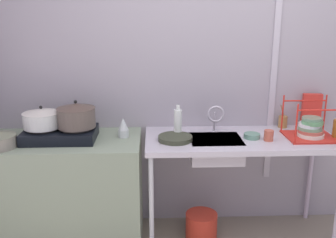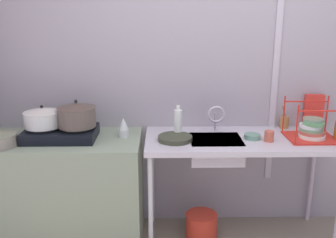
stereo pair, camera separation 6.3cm
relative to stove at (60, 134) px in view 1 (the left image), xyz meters
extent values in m
cube|color=#9E97A3|center=(1.31, 0.36, 0.40)|extent=(4.70, 0.10, 2.62)
cube|color=#BDB7C5|center=(1.68, 0.30, 0.53)|extent=(0.05, 0.01, 2.09)
cube|color=gray|center=(0.00, 0.00, -0.48)|extent=(1.20, 0.61, 0.86)
cube|color=#BDB7C5|center=(1.37, 0.00, -0.07)|extent=(1.46, 0.61, 0.04)
cylinder|color=silver|center=(0.68, -0.27, -0.50)|extent=(0.04, 0.04, 0.82)
cylinder|color=silver|center=(0.68, 0.27, -0.50)|extent=(0.04, 0.04, 0.82)
cylinder|color=#C1B0C9|center=(2.06, 0.27, -0.50)|extent=(0.04, 0.04, 0.82)
cube|color=black|center=(0.00, 0.00, -0.01)|extent=(0.53, 0.34, 0.08)
cylinder|color=black|center=(-0.13, 0.00, 0.04)|extent=(0.23, 0.23, 0.02)
cylinder|color=black|center=(0.13, 0.00, 0.04)|extent=(0.23, 0.23, 0.02)
cylinder|color=silver|center=(-0.13, 0.00, 0.11)|extent=(0.27, 0.27, 0.11)
cone|color=silver|center=(-0.13, 0.00, 0.18)|extent=(0.28, 0.28, 0.03)
sphere|color=black|center=(-0.13, 0.00, 0.21)|extent=(0.02, 0.02, 0.02)
cylinder|color=#534842|center=(0.13, 0.00, 0.13)|extent=(0.28, 0.28, 0.15)
cone|color=#4E3E35|center=(0.13, 0.00, 0.22)|extent=(0.28, 0.28, 0.04)
sphere|color=black|center=(0.13, 0.00, 0.25)|extent=(0.02, 0.02, 0.02)
cylinder|color=silver|center=(0.47, 0.04, -0.02)|extent=(0.08, 0.08, 0.06)
cone|color=silver|center=(0.47, 0.04, 0.06)|extent=(0.08, 0.08, 0.09)
cube|color=#BDB7C5|center=(1.17, -0.02, -0.13)|extent=(0.39, 0.34, 0.16)
cylinder|color=#BDB7C5|center=(1.19, 0.17, 0.03)|extent=(0.02, 0.02, 0.16)
torus|color=#BDB7C5|center=(1.19, 0.11, 0.11)|extent=(0.14, 0.02, 0.14)
cylinder|color=#353929|center=(0.86, -0.05, -0.03)|extent=(0.26, 0.26, 0.03)
cylinder|color=red|center=(1.72, -0.17, 0.10)|extent=(0.01, 0.01, 0.30)
cylinder|color=red|center=(1.72, 0.12, 0.10)|extent=(0.01, 0.01, 0.30)
cylinder|color=red|center=(2.06, 0.12, 0.10)|extent=(0.01, 0.01, 0.30)
cylinder|color=red|center=(1.89, -0.17, 0.21)|extent=(0.34, 0.01, 0.01)
cylinder|color=red|center=(1.89, 0.12, 0.21)|extent=(0.34, 0.01, 0.01)
cube|color=red|center=(1.89, -0.03, -0.04)|extent=(0.36, 0.32, 0.01)
cylinder|color=white|center=(1.90, -0.03, -0.02)|extent=(0.20, 0.20, 0.03)
cylinder|color=#BB5749|center=(1.90, -0.03, 0.00)|extent=(0.19, 0.19, 0.03)
cylinder|color=gray|center=(1.89, -0.02, 0.03)|extent=(0.18, 0.18, 0.03)
cylinder|color=white|center=(1.89, -0.02, 0.05)|extent=(0.17, 0.17, 0.03)
cylinder|color=#5D9C68|center=(1.90, -0.03, 0.08)|extent=(0.16, 0.16, 0.03)
cylinder|color=gray|center=(1.90, -0.02, 0.10)|extent=(0.15, 0.15, 0.03)
cylinder|color=#BB5640|center=(1.56, -0.08, -0.01)|extent=(0.07, 0.07, 0.08)
cylinder|color=slate|center=(1.45, -0.02, -0.03)|extent=(0.12, 0.12, 0.04)
cylinder|color=white|center=(0.89, 0.07, 0.06)|extent=(0.06, 0.06, 0.21)
cylinder|color=white|center=(0.89, 0.07, 0.18)|extent=(0.03, 0.03, 0.04)
cube|color=red|center=(2.01, 0.26, 0.09)|extent=(0.16, 0.07, 0.28)
cylinder|color=#A1723F|center=(1.77, 0.25, 0.00)|extent=(0.07, 0.07, 0.10)
cylinder|color=olive|center=(1.77, 0.25, 0.07)|extent=(0.06, 0.01, 0.16)
cylinder|color=red|center=(1.08, -0.03, -0.79)|extent=(0.25, 0.25, 0.23)
camera|label=1|loc=(0.70, -2.75, 0.88)|focal=40.73mm
camera|label=2|loc=(0.76, -2.75, 0.88)|focal=40.73mm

